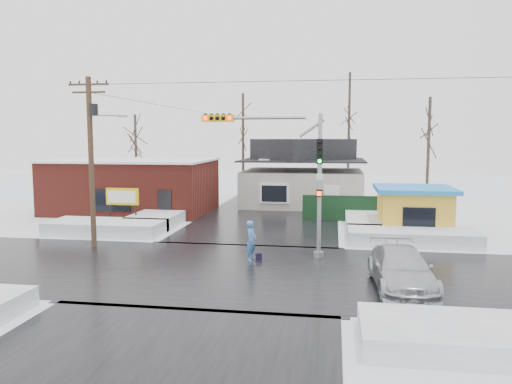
# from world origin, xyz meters

# --- Properties ---
(ground) EXTENTS (120.00, 120.00, 0.00)m
(ground) POSITION_xyz_m (0.00, 0.00, 0.00)
(ground) COLOR white
(ground) RESTS_ON ground
(road_ns) EXTENTS (10.00, 120.00, 0.02)m
(road_ns) POSITION_xyz_m (0.00, 0.00, 0.01)
(road_ns) COLOR black
(road_ns) RESTS_ON ground
(road_ew) EXTENTS (120.00, 10.00, 0.02)m
(road_ew) POSITION_xyz_m (0.00, 0.00, 0.01)
(road_ew) COLOR black
(road_ew) RESTS_ON ground
(snowbank_nw) EXTENTS (7.00, 3.00, 0.80)m
(snowbank_nw) POSITION_xyz_m (-9.00, 7.00, 0.40)
(snowbank_nw) COLOR white
(snowbank_nw) RESTS_ON ground
(snowbank_ne) EXTENTS (7.00, 3.00, 0.80)m
(snowbank_ne) POSITION_xyz_m (9.00, 7.00, 0.40)
(snowbank_ne) COLOR white
(snowbank_ne) RESTS_ON ground
(snowbank_se) EXTENTS (7.00, 3.00, 0.70)m
(snowbank_se) POSITION_xyz_m (9.00, -7.00, 0.35)
(snowbank_se) COLOR white
(snowbank_se) RESTS_ON ground
(snowbank_nside_w) EXTENTS (3.00, 8.00, 0.80)m
(snowbank_nside_w) POSITION_xyz_m (-7.00, 12.00, 0.40)
(snowbank_nside_w) COLOR white
(snowbank_nside_w) RESTS_ON ground
(snowbank_nside_e) EXTENTS (3.00, 8.00, 0.80)m
(snowbank_nside_e) POSITION_xyz_m (7.00, 12.00, 0.40)
(snowbank_nside_e) COLOR white
(snowbank_nside_e) RESTS_ON ground
(traffic_signal) EXTENTS (6.05, 0.68, 7.00)m
(traffic_signal) POSITION_xyz_m (2.43, 2.97, 4.54)
(traffic_signal) COLOR gray
(traffic_signal) RESTS_ON ground
(utility_pole) EXTENTS (3.15, 0.44, 9.00)m
(utility_pole) POSITION_xyz_m (-7.93, 3.50, 5.11)
(utility_pole) COLOR #382619
(utility_pole) RESTS_ON ground
(brick_building) EXTENTS (12.20, 8.20, 4.12)m
(brick_building) POSITION_xyz_m (-11.00, 15.99, 2.08)
(brick_building) COLOR maroon
(brick_building) RESTS_ON ground
(marquee_sign) EXTENTS (2.20, 0.21, 2.55)m
(marquee_sign) POSITION_xyz_m (-9.00, 9.49, 1.92)
(marquee_sign) COLOR black
(marquee_sign) RESTS_ON ground
(house) EXTENTS (10.40, 8.40, 5.76)m
(house) POSITION_xyz_m (2.00, 22.00, 2.62)
(house) COLOR beige
(house) RESTS_ON ground
(kiosk) EXTENTS (4.60, 4.60, 2.88)m
(kiosk) POSITION_xyz_m (9.50, 9.99, 1.46)
(kiosk) COLOR gold
(kiosk) RESTS_ON ground
(fence) EXTENTS (8.00, 0.12, 1.80)m
(fence) POSITION_xyz_m (6.50, 14.00, 0.90)
(fence) COLOR black
(fence) RESTS_ON ground
(tree_far_left) EXTENTS (3.00, 3.00, 10.00)m
(tree_far_left) POSITION_xyz_m (-4.00, 26.00, 7.95)
(tree_far_left) COLOR #332821
(tree_far_left) RESTS_ON ground
(tree_far_mid) EXTENTS (3.00, 3.00, 12.00)m
(tree_far_mid) POSITION_xyz_m (6.00, 28.00, 9.54)
(tree_far_mid) COLOR #332821
(tree_far_mid) RESTS_ON ground
(tree_far_right) EXTENTS (3.00, 3.00, 9.00)m
(tree_far_right) POSITION_xyz_m (12.00, 20.00, 7.16)
(tree_far_right) COLOR #332821
(tree_far_right) RESTS_ON ground
(tree_far_west) EXTENTS (3.00, 3.00, 8.00)m
(tree_far_west) POSITION_xyz_m (-14.00, 24.00, 6.36)
(tree_far_west) COLOR #332821
(tree_far_west) RESTS_ON ground
(pedestrian) EXTENTS (0.60, 0.78, 1.92)m
(pedestrian) POSITION_xyz_m (0.85, 1.87, 0.96)
(pedestrian) COLOR #4175B6
(pedestrian) RESTS_ON ground
(car) EXTENTS (2.44, 5.41, 1.54)m
(car) POSITION_xyz_m (7.34, -1.61, 0.77)
(car) COLOR silver
(car) RESTS_ON ground
(shopping_bag) EXTENTS (0.30, 0.23, 0.35)m
(shopping_bag) POSITION_xyz_m (1.21, 1.88, 0.17)
(shopping_bag) COLOR black
(shopping_bag) RESTS_ON ground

